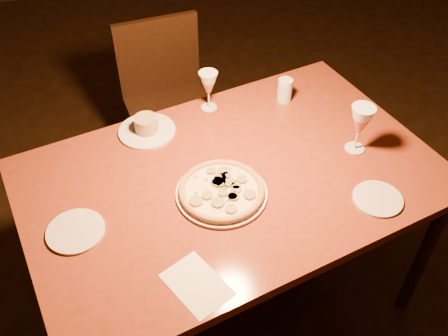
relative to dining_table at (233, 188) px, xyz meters
name	(u,v)px	position (x,y,z in m)	size (l,w,h in m)	color
floor	(232,256)	(0.08, 0.22, -0.75)	(7.00, 7.00, 0.00)	black
dining_table	(233,188)	(0.00, 0.00, 0.00)	(1.67, 1.21, 0.83)	maroon
chair_far	(168,99)	(-0.02, 0.96, -0.22)	(0.47, 0.47, 0.94)	black
pizza_plate	(222,191)	(-0.07, -0.08, 0.09)	(0.33, 0.33, 0.04)	silver
ramekin_saucer	(147,127)	(-0.25, 0.35, 0.10)	(0.23, 0.23, 0.07)	silver
wine_glass_far	(209,91)	(0.05, 0.43, 0.16)	(0.08, 0.08, 0.18)	#C97253
wine_glass_right	(359,129)	(0.51, -0.02, 0.17)	(0.09, 0.09, 0.20)	#C97253
water_tumbler	(285,90)	(0.38, 0.37, 0.13)	(0.06, 0.06, 0.11)	silver
side_plate_left	(76,231)	(-0.59, -0.08, 0.08)	(0.20, 0.20, 0.01)	silver
side_plate_near	(378,199)	(0.45, -0.29, 0.08)	(0.18, 0.18, 0.01)	silver
menu_card	(197,284)	(-0.27, -0.42, 0.07)	(0.14, 0.21, 0.00)	white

